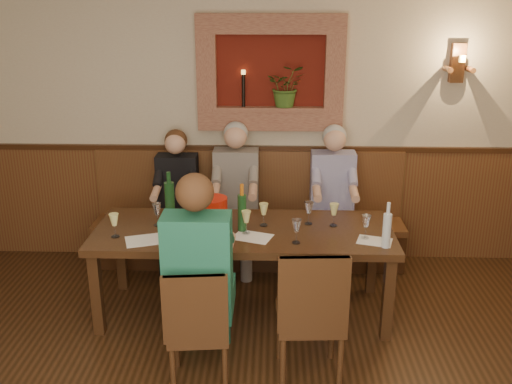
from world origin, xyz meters
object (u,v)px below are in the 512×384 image
chair_near_right (309,340)px  person_bench_right (332,212)px  dining_table (243,238)px  water_bottle (387,229)px  wine_bottle_green_b (170,201)px  chair_near_left (199,349)px  person_bench_mid (236,210)px  spittoon_bucket (213,214)px  wine_bottle_green_a (242,212)px  person_bench_left (178,213)px  bench (249,231)px  person_chair_front (201,290)px

chair_near_right → person_bench_right: 1.75m
dining_table → water_bottle: bearing=-15.9°
wine_bottle_green_b → dining_table: bearing=-13.6°
chair_near_left → person_bench_mid: (0.14, 1.79, 0.33)m
spittoon_bucket → chair_near_left: bearing=-90.6°
chair_near_right → wine_bottle_green_a: bearing=118.2°
dining_table → person_bench_right: person_bench_right is taller
person_bench_left → person_bench_right: bearing=-0.1°
bench → chair_near_left: (-0.25, -1.89, -0.07)m
dining_table → person_bench_right: (0.80, 0.84, -0.09)m
person_bench_mid → water_bottle: (1.20, -1.15, 0.30)m
chair_near_right → wine_bottle_green_b: 1.63m
spittoon_bucket → wine_bottle_green_b: 0.41m
chair_near_left → spittoon_bucket: size_ratio=3.37×
person_bench_right → wine_bottle_green_b: bearing=-154.0°
wine_bottle_green_a → person_bench_right: bearing=47.1°
chair_near_right → spittoon_bucket: size_ratio=3.76×
person_bench_left → spittoon_bucket: size_ratio=5.04×
person_bench_right → wine_bottle_green_b: person_bench_right is taller
chair_near_right → person_chair_front: person_chair_front is taller
chair_near_left → person_bench_left: 1.86m
person_chair_front → wine_bottle_green_b: bearing=111.2°
water_bottle → bench: bearing=130.8°
person_bench_right → person_bench_left: bearing=179.9°
bench → spittoon_bucket: bearing=-104.3°
person_chair_front → wine_bottle_green_b: (-0.36, 0.92, 0.31)m
bench → chair_near_left: 1.91m
chair_near_left → water_bottle: (1.33, 0.64, 0.63)m
wine_bottle_green_b → water_bottle: size_ratio=1.21×
person_bench_left → person_chair_front: (0.43, -1.62, 0.06)m
chair_near_right → person_bench_left: person_bench_left is taller
chair_near_left → person_bench_right: person_bench_right is taller
bench → wine_bottle_green_b: wine_bottle_green_b is taller
water_bottle → person_bench_left: bearing=146.9°
chair_near_right → wine_bottle_green_b: bearing=134.6°
chair_near_left → person_bench_mid: 1.82m
dining_table → bench: (0.00, 0.94, -0.35)m
person_bench_left → wine_bottle_green_a: bearing=-52.4°
person_bench_mid → person_chair_front: (-0.14, -1.61, 0.03)m
person_bench_mid → person_bench_right: size_ratio=1.02×
person_chair_front → water_bottle: person_chair_front is taller
chair_near_left → chair_near_right: 0.75m
person_chair_front → wine_bottle_green_b: 1.04m
dining_table → chair_near_left: size_ratio=2.66×
bench → wine_bottle_green_a: 1.14m
person_bench_right → person_chair_front: (-1.05, -1.61, 0.04)m
wine_bottle_green_a → person_chair_front: bearing=-108.3°
chair_near_left → wine_bottle_green_a: 1.15m
spittoon_bucket → person_bench_right: bearing=39.2°
chair_near_left → spittoon_bucket: bearing=83.9°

